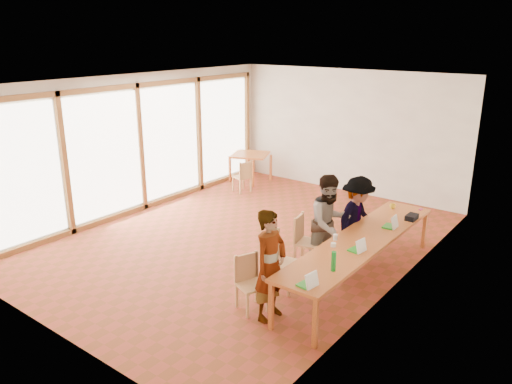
{
  "coord_description": "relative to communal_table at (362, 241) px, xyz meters",
  "views": [
    {
      "loc": [
        5.55,
        -6.95,
        3.82
      ],
      "look_at": [
        0.4,
        -0.22,
        1.1
      ],
      "focal_mm": 35.0,
      "sensor_mm": 36.0,
      "label": 1
    }
  ],
  "objects": [
    {
      "name": "person_near",
      "position": [
        -0.53,
        -1.7,
        0.09
      ],
      "size": [
        0.39,
        0.59,
        1.59
      ],
      "primitive_type": "imported",
      "rotation": [
        0.0,
        0.0,
        1.56
      ],
      "color": "gray",
      "rests_on": "ground"
    },
    {
      "name": "person_mid",
      "position": [
        -0.64,
        0.11,
        0.12
      ],
      "size": [
        0.9,
        0.99,
        1.65
      ],
      "primitive_type": "imported",
      "rotation": [
        0.0,
        0.0,
        1.15
      ],
      "color": "gray",
      "rests_on": "ground"
    },
    {
      "name": "chair_mid",
      "position": [
        -0.94,
        -0.93,
        -0.14
      ],
      "size": [
        0.48,
        0.48,
        0.48
      ],
      "rotation": [
        0.0,
        0.0,
        0.15
      ],
      "color": "tan",
      "rests_on": "ground"
    },
    {
      "name": "side_table",
      "position": [
        -4.9,
        3.45,
        -0.03
      ],
      "size": [
        0.9,
        0.9,
        0.75
      ],
      "rotation": [
        0.0,
        0.0,
        0.42
      ],
      "color": "#CC662D",
      "rests_on": "ground"
    },
    {
      "name": "black_pouch",
      "position": [
        0.31,
        1.29,
        0.09
      ],
      "size": [
        0.16,
        0.26,
        0.09
      ],
      "primitive_type": "cube",
      "color": "black",
      "rests_on": "communal_table"
    },
    {
      "name": "wall_right",
      "position": [
        0.5,
        0.25,
        0.8
      ],
      "size": [
        0.1,
        8.0,
        3.0
      ],
      "primitive_type": "cube",
      "color": "silver",
      "rests_on": "ground"
    },
    {
      "name": "chair_far",
      "position": [
        -1.05,
        -0.02,
        -0.16
      ],
      "size": [
        0.49,
        0.49,
        0.48
      ],
      "rotation": [
        0.0,
        0.0,
        0.21
      ],
      "color": "tan",
      "rests_on": "ground"
    },
    {
      "name": "communal_table",
      "position": [
        0.0,
        0.0,
        0.0
      ],
      "size": [
        0.8,
        4.0,
        0.75
      ],
      "color": "#CC662D",
      "rests_on": "ground"
    },
    {
      "name": "chair_empty",
      "position": [
        -0.69,
        1.27,
        -0.22
      ],
      "size": [
        0.4,
        0.4,
        0.42
      ],
      "rotation": [
        0.0,
        0.0,
        0.09
      ],
      "color": "tan",
      "rests_on": "ground"
    },
    {
      "name": "ground",
      "position": [
        -2.5,
        0.25,
        -0.7
      ],
      "size": [
        8.0,
        8.0,
        0.0
      ],
      "primitive_type": "plane",
      "color": "#983924",
      "rests_on": "ground"
    },
    {
      "name": "condiment_cup",
      "position": [
        -0.2,
        -0.54,
        0.08
      ],
      "size": [
        0.08,
        0.08,
        0.06
      ],
      "primitive_type": "cylinder",
      "color": "white",
      "rests_on": "communal_table"
    },
    {
      "name": "clear_glass",
      "position": [
        -0.31,
        -0.29,
        0.09
      ],
      "size": [
        0.07,
        0.07,
        0.09
      ],
      "primitive_type": "cylinder",
      "color": "silver",
      "rests_on": "communal_table"
    },
    {
      "name": "wall_back",
      "position": [
        -2.5,
        4.25,
        0.8
      ],
      "size": [
        6.0,
        0.1,
        3.0
      ],
      "primitive_type": "cube",
      "color": "silver",
      "rests_on": "ground"
    },
    {
      "name": "laptop_far",
      "position": [
        0.18,
        0.73,
        0.1
      ],
      "size": [
        0.23,
        0.26,
        0.21
      ],
      "rotation": [
        0.0,
        0.0,
        0.06
      ],
      "color": "green",
      "rests_on": "communal_table"
    },
    {
      "name": "pink_phone",
      "position": [
        0.26,
        1.88,
        0.05
      ],
      "size": [
        0.05,
        0.1,
        0.01
      ],
      "primitive_type": "cube",
      "color": "#B92C71",
      "rests_on": "communal_table"
    },
    {
      "name": "laptop_near",
      "position": [
        0.15,
        -1.81,
        0.1
      ],
      "size": [
        0.23,
        0.26,
        0.2
      ],
      "rotation": [
        0.0,
        0.0,
        -0.13
      ],
      "color": "green",
      "rests_on": "communal_table"
    },
    {
      "name": "person_far",
      "position": [
        -0.41,
        0.65,
        0.06
      ],
      "size": [
        0.63,
        1.03,
        1.53
      ],
      "primitive_type": "imported",
      "rotation": [
        0.0,
        0.0,
        1.51
      ],
      "color": "gray",
      "rests_on": "ground"
    },
    {
      "name": "laptop_mid",
      "position": [
        0.17,
        -0.46,
        0.1
      ],
      "size": [
        0.23,
        0.26,
        0.19
      ],
      "rotation": [
        0.0,
        0.0,
        -0.14
      ],
      "color": "green",
      "rests_on": "communal_table"
    },
    {
      "name": "window_wall",
      "position": [
        -5.46,
        0.25,
        0.8
      ],
      "size": [
        0.1,
        8.0,
        3.0
      ],
      "primitive_type": "cube",
      "color": "white",
      "rests_on": "ground"
    },
    {
      "name": "wall_front",
      "position": [
        -2.5,
        -3.75,
        0.8
      ],
      "size": [
        6.0,
        0.1,
        3.0
      ],
      "primitive_type": "cube",
      "color": "silver",
      "rests_on": "ground"
    },
    {
      "name": "green_bottle",
      "position": [
        0.18,
        -1.24,
        0.19
      ],
      "size": [
        0.07,
        0.07,
        0.28
      ],
      "primitive_type": "cylinder",
      "color": "#147C26",
      "rests_on": "communal_table"
    },
    {
      "name": "chair_near",
      "position": [
        -0.93,
        -1.67,
        -0.2
      ],
      "size": [
        0.5,
        0.5,
        0.43
      ],
      "rotation": [
        0.0,
        0.0,
        -0.4
      ],
      "color": "tan",
      "rests_on": "ground"
    },
    {
      "name": "ceiling",
      "position": [
        -2.5,
        0.25,
        2.32
      ],
      "size": [
        6.0,
        8.0,
        0.04
      ],
      "primitive_type": "cube",
      "color": "white",
      "rests_on": "wall_back"
    },
    {
      "name": "chair_spare",
      "position": [
        -4.41,
        2.55,
        -0.21
      ],
      "size": [
        0.46,
        0.46,
        0.42
      ],
      "rotation": [
        0.0,
        0.0,
        2.85
      ],
      "color": "tan",
      "rests_on": "ground"
    },
    {
      "name": "yellow_mug",
      "position": [
        -0.18,
        1.62,
        0.09
      ],
      "size": [
        0.14,
        0.14,
        0.09
      ],
      "primitive_type": "imported",
      "rotation": [
        0.0,
        0.0,
        -0.36
      ],
      "color": "yellow",
      "rests_on": "communal_table"
    }
  ]
}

